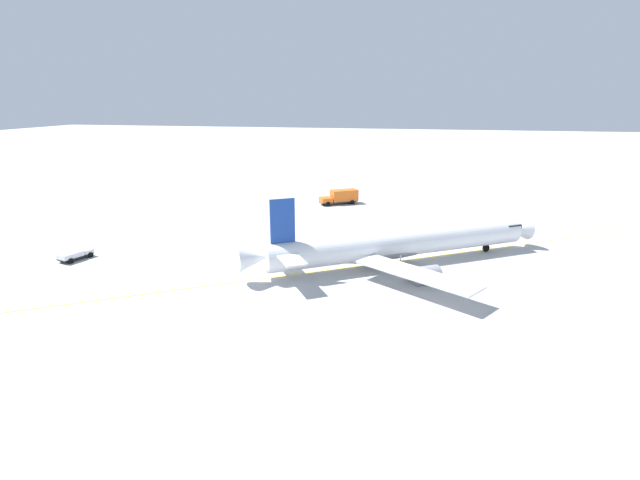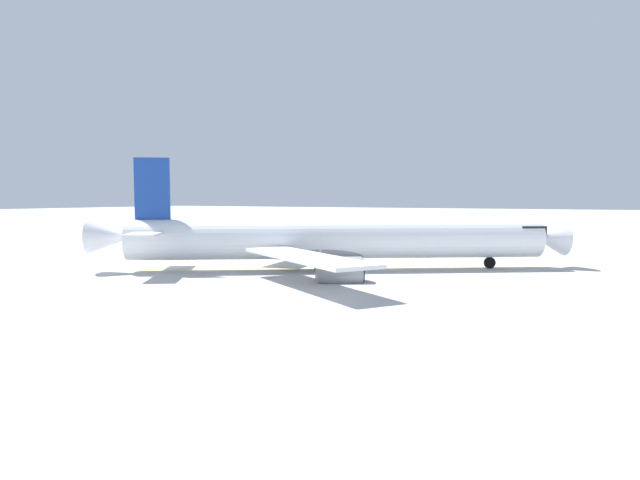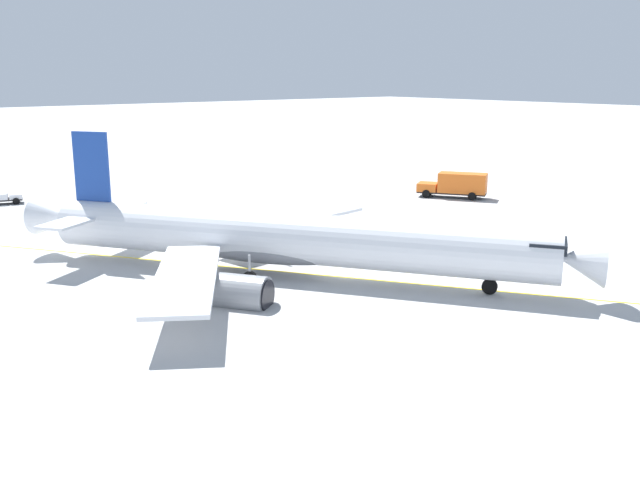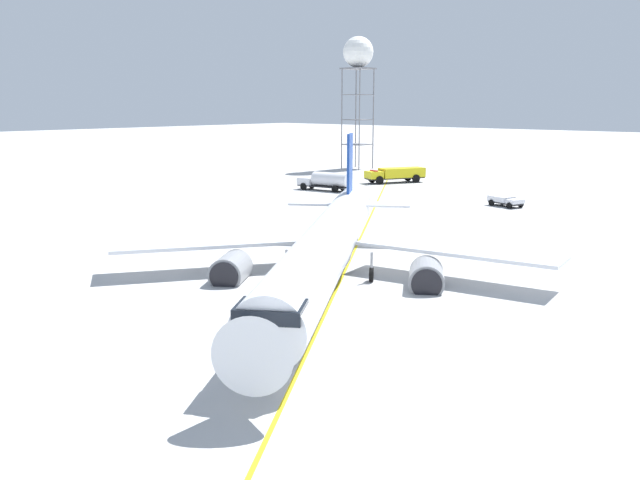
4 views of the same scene
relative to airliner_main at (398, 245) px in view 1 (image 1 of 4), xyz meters
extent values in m
plane|color=#B2B2B2|center=(-2.07, -4.10, -2.74)|extent=(600.00, 600.00, 0.00)
cylinder|color=white|center=(-0.48, -0.31, 0.24)|extent=(34.77, 24.48, 3.78)
cone|color=white|center=(-17.84, -11.62, 0.24)|extent=(4.48, 4.65, 3.59)
cone|color=white|center=(17.13, 11.16, 0.54)|extent=(5.11, 4.88, 3.22)
cube|color=black|center=(-16.00, -10.42, 1.09)|extent=(3.77, 4.00, 0.70)
ellipsoid|color=slate|center=(1.15, 0.75, -0.80)|extent=(13.63, 10.52, 2.08)
cube|color=#193D93|center=(13.91, 9.06, 4.96)|extent=(2.81, 1.95, 5.65)
cube|color=white|center=(15.73, 6.28, 0.99)|extent=(4.98, 5.73, 0.20)
cube|color=white|center=(12.09, 11.85, 0.99)|extent=(4.98, 5.73, 0.20)
cube|color=white|center=(7.86, -6.58, -0.42)|extent=(6.39, 16.25, 0.28)
cube|color=white|center=(-2.84, 9.85, -0.42)|extent=(15.38, 11.90, 0.28)
cylinder|color=gray|center=(4.23, -6.11, -1.97)|extent=(4.52, 4.19, 2.58)
cylinder|color=black|center=(2.63, -7.15, -1.97)|extent=(1.32, 1.92, 2.20)
cylinder|color=gray|center=(-3.88, 6.34, -1.97)|extent=(4.52, 4.19, 2.58)
cylinder|color=black|center=(-5.48, 5.30, -1.97)|extent=(1.32, 1.92, 2.20)
cylinder|color=#9EA0A5|center=(-12.91, -8.41, -1.30)|extent=(0.20, 0.20, 1.76)
cylinder|color=black|center=(-12.91, -8.41, -2.19)|extent=(1.09, 0.85, 1.10)
cylinder|color=#9EA0A5|center=(2.95, -2.01, -1.30)|extent=(0.20, 0.20, 1.76)
cylinder|color=black|center=(2.95, -2.01, -2.19)|extent=(1.09, 0.85, 1.10)
cylinder|color=#9EA0A5|center=(-0.64, 3.51, -1.30)|extent=(0.20, 0.20, 1.76)
cylinder|color=black|center=(-0.64, 3.51, -2.19)|extent=(1.09, 0.85, 1.10)
cube|color=#232326|center=(14.92, -36.73, -2.14)|extent=(8.28, 6.32, 0.20)
cube|color=orange|center=(17.46, -35.14, -1.54)|extent=(3.41, 3.47, 1.00)
cube|color=black|center=(18.39, -34.55, -1.39)|extent=(1.22, 1.89, 0.56)
cube|color=orange|center=(13.82, -37.41, -0.84)|extent=(6.28, 5.27, 2.40)
cylinder|color=black|center=(16.72, -34.07, -2.24)|extent=(1.00, 0.77, 1.00)
cylinder|color=black|center=(18.10, -36.27, -2.24)|extent=(1.00, 0.77, 1.00)
cylinder|color=black|center=(11.96, -37.05, -2.24)|extent=(1.00, 0.77, 1.00)
cylinder|color=black|center=(13.34, -39.25, -2.24)|extent=(1.00, 0.77, 1.00)
cube|color=#232326|center=(45.48, 8.13, -2.24)|extent=(3.08, 4.99, 0.20)
cube|color=white|center=(45.01, 6.57, -1.86)|extent=(2.44, 1.96, 0.55)
cube|color=black|center=(44.83, 6.00, -1.78)|extent=(1.73, 0.60, 0.31)
cube|color=white|center=(45.71, 8.90, -1.79)|extent=(2.93, 3.55, 0.70)
cylinder|color=black|center=(46.02, 6.26, -2.34)|extent=(0.50, 0.85, 0.80)
cylinder|color=black|center=(43.99, 6.88, -2.34)|extent=(0.50, 0.85, 0.80)
cylinder|color=black|center=(46.93, 9.25, -2.34)|extent=(0.50, 0.85, 0.80)
cylinder|color=black|center=(44.90, 9.87, -2.34)|extent=(0.50, 0.85, 0.80)
cube|color=yellow|center=(2.01, 0.21, -2.73)|extent=(122.27, 79.46, 0.01)
camera|label=1|loc=(-2.91, 64.19, 19.70)|focal=26.70mm
camera|label=2|loc=(-24.06, 46.65, 4.14)|focal=31.23mm
camera|label=3|loc=(-42.16, 30.54, 12.36)|focal=39.62mm
camera|label=4|loc=(-37.46, -32.46, 10.68)|focal=38.32mm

